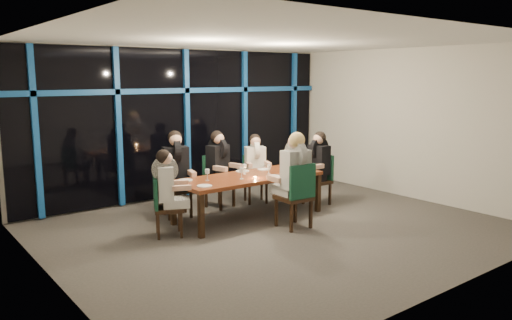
# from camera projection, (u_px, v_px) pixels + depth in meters

# --- Properties ---
(room) EXTENTS (7.04, 7.00, 3.02)m
(room) POSITION_uv_depth(u_px,v_px,m) (280.00, 103.00, 7.75)
(room) COLOR #504B47
(room) RESTS_ON ground
(window_wall) EXTENTS (6.86, 0.43, 2.94)m
(window_wall) POSITION_uv_depth(u_px,v_px,m) (186.00, 121.00, 10.13)
(window_wall) COLOR black
(window_wall) RESTS_ON ground
(dining_table) EXTENTS (2.60, 1.00, 0.75)m
(dining_table) POSITION_uv_depth(u_px,v_px,m) (249.00, 179.00, 8.60)
(dining_table) COLOR brown
(dining_table) RESTS_ON ground
(chair_far_left) EXTENTS (0.58, 0.58, 1.03)m
(chair_far_left) POSITION_uv_depth(u_px,v_px,m) (176.00, 183.00, 8.79)
(chair_far_left) COLOR black
(chair_far_left) RESTS_ON ground
(chair_far_mid) EXTENTS (0.55, 0.55, 0.99)m
(chair_far_mid) POSITION_uv_depth(u_px,v_px,m) (216.00, 178.00, 9.40)
(chair_far_mid) COLOR black
(chair_far_mid) RESTS_ON ground
(chair_far_right) EXTENTS (0.55, 0.55, 0.91)m
(chair_far_right) POSITION_uv_depth(u_px,v_px,m) (255.00, 176.00, 9.79)
(chair_far_right) COLOR black
(chair_far_right) RESTS_ON ground
(chair_end_left) EXTENTS (0.56, 0.56, 0.92)m
(chair_end_left) POSITION_uv_depth(u_px,v_px,m) (163.00, 204.00, 7.63)
(chair_end_left) COLOR black
(chair_end_left) RESTS_ON ground
(chair_end_right) EXTENTS (0.45, 0.45, 0.96)m
(chair_end_right) POSITION_uv_depth(u_px,v_px,m) (320.00, 177.00, 9.58)
(chair_end_right) COLOR black
(chair_end_right) RESTS_ON ground
(chair_near_mid) EXTENTS (0.53, 0.53, 1.07)m
(chair_near_mid) POSITION_uv_depth(u_px,v_px,m) (297.00, 193.00, 7.99)
(chair_near_mid) COLOR black
(chair_near_mid) RESTS_ON ground
(diner_far_left) EXTENTS (0.59, 0.69, 1.00)m
(diner_far_left) POSITION_uv_depth(u_px,v_px,m) (176.00, 161.00, 8.64)
(diner_far_left) COLOR black
(diner_far_left) RESTS_ON ground
(diner_far_mid) EXTENTS (0.56, 0.66, 0.96)m
(diner_far_mid) POSITION_uv_depth(u_px,v_px,m) (219.00, 158.00, 9.28)
(diner_far_mid) COLOR black
(diner_far_mid) RESTS_ON ground
(diner_far_right) EXTENTS (0.56, 0.63, 0.89)m
(diner_far_right) POSITION_uv_depth(u_px,v_px,m) (256.00, 158.00, 9.65)
(diner_far_right) COLOR white
(diner_far_right) RESTS_ON ground
(diner_end_left) EXTENTS (0.63, 0.58, 0.90)m
(diner_end_left) POSITION_uv_depth(u_px,v_px,m) (167.00, 180.00, 7.59)
(diner_end_left) COLOR black
(diner_end_left) RESTS_ON ground
(diner_end_right) EXTENTS (0.60, 0.48, 0.94)m
(diner_end_right) POSITION_uv_depth(u_px,v_px,m) (317.00, 157.00, 9.47)
(diner_end_right) COLOR black
(diner_end_right) RESTS_ON ground
(diner_near_mid) EXTENTS (0.55, 0.68, 1.04)m
(diner_near_mid) POSITION_uv_depth(u_px,v_px,m) (294.00, 166.00, 8.00)
(diner_near_mid) COLOR black
(diner_near_mid) RESTS_ON ground
(plate_far_left) EXTENTS (0.24, 0.24, 0.01)m
(plate_far_left) POSITION_uv_depth(u_px,v_px,m) (185.00, 180.00, 8.17)
(plate_far_left) COLOR white
(plate_far_left) RESTS_ON dining_table
(plate_far_mid) EXTENTS (0.24, 0.24, 0.01)m
(plate_far_mid) POSITION_uv_depth(u_px,v_px,m) (243.00, 171.00, 8.96)
(plate_far_mid) COLOR white
(plate_far_mid) RESTS_ON dining_table
(plate_far_right) EXTENTS (0.24, 0.24, 0.01)m
(plate_far_right) POSITION_uv_depth(u_px,v_px,m) (264.00, 169.00, 9.14)
(plate_far_right) COLOR white
(plate_far_right) RESTS_ON dining_table
(plate_end_left) EXTENTS (0.24, 0.24, 0.01)m
(plate_end_left) POSITION_uv_depth(u_px,v_px,m) (204.00, 186.00, 7.75)
(plate_end_left) COLOR white
(plate_end_left) RESTS_ON dining_table
(plate_end_right) EXTENTS (0.24, 0.24, 0.01)m
(plate_end_right) POSITION_uv_depth(u_px,v_px,m) (295.00, 169.00, 9.16)
(plate_end_right) COLOR white
(plate_end_right) RESTS_ON dining_table
(plate_near_mid) EXTENTS (0.24, 0.24, 0.01)m
(plate_near_mid) POSITION_uv_depth(u_px,v_px,m) (273.00, 176.00, 8.50)
(plate_near_mid) COLOR white
(plate_near_mid) RESTS_ON dining_table
(wine_bottle) EXTENTS (0.08, 0.08, 0.35)m
(wine_bottle) POSITION_uv_depth(u_px,v_px,m) (296.00, 163.00, 9.06)
(wine_bottle) COLOR black
(wine_bottle) RESTS_ON dining_table
(water_pitcher) EXTENTS (0.12, 0.11, 0.20)m
(water_pitcher) POSITION_uv_depth(u_px,v_px,m) (295.00, 167.00, 8.88)
(water_pitcher) COLOR silver
(water_pitcher) RESTS_ON dining_table
(tea_light) EXTENTS (0.05, 0.05, 0.03)m
(tea_light) POSITION_uv_depth(u_px,v_px,m) (255.00, 177.00, 8.37)
(tea_light) COLOR #F9A44A
(tea_light) RESTS_ON dining_table
(wine_glass_a) EXTENTS (0.07, 0.07, 0.19)m
(wine_glass_a) POSITION_uv_depth(u_px,v_px,m) (242.00, 171.00, 8.29)
(wine_glass_a) COLOR silver
(wine_glass_a) RESTS_ON dining_table
(wine_glass_b) EXTENTS (0.07, 0.07, 0.18)m
(wine_glass_b) POSITION_uv_depth(u_px,v_px,m) (245.00, 167.00, 8.70)
(wine_glass_b) COLOR silver
(wine_glass_b) RESTS_ON dining_table
(wine_glass_c) EXTENTS (0.06, 0.06, 0.16)m
(wine_glass_c) POSITION_uv_depth(u_px,v_px,m) (269.00, 167.00, 8.75)
(wine_glass_c) COLOR silver
(wine_glass_c) RESTS_ON dining_table
(wine_glass_d) EXTENTS (0.07, 0.07, 0.19)m
(wine_glass_d) POSITION_uv_depth(u_px,v_px,m) (207.00, 172.00, 8.16)
(wine_glass_d) COLOR silver
(wine_glass_d) RESTS_ON dining_table
(wine_glass_e) EXTENTS (0.07, 0.07, 0.18)m
(wine_glass_e) POSITION_uv_depth(u_px,v_px,m) (286.00, 162.00, 9.19)
(wine_glass_e) COLOR silver
(wine_glass_e) RESTS_ON dining_table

